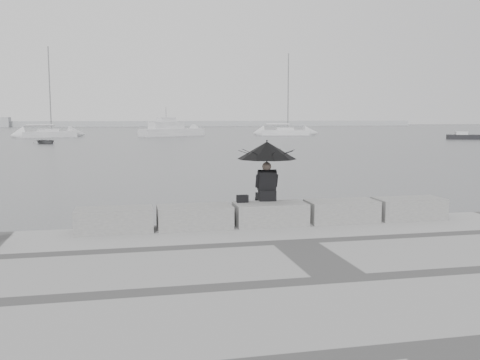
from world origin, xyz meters
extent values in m
plane|color=#4B4E51|center=(0.00, 0.00, 0.00)|extent=(360.00, 360.00, 0.00)
cube|color=slate|center=(-3.40, -0.45, 0.75)|extent=(1.60, 0.80, 0.50)
cube|color=slate|center=(-1.70, -0.45, 0.75)|extent=(1.60, 0.80, 0.50)
cube|color=slate|center=(0.00, -0.45, 0.75)|extent=(1.60, 0.80, 0.50)
cube|color=slate|center=(1.70, -0.45, 0.75)|extent=(1.60, 0.80, 0.50)
cube|color=slate|center=(3.40, -0.45, 0.75)|extent=(1.60, 0.80, 0.50)
sphere|color=#726056|center=(0.02, -0.05, 1.78)|extent=(0.21, 0.21, 0.21)
cylinder|color=black|center=(0.02, -0.06, 1.85)|extent=(0.02, 0.02, 1.00)
cone|color=black|center=(0.02, -0.06, 2.15)|extent=(1.36, 1.36, 0.40)
sphere|color=black|center=(0.02, -0.06, 2.37)|extent=(0.04, 0.04, 0.04)
cube|color=black|center=(-0.59, -0.23, 1.08)|extent=(0.26, 0.15, 0.16)
cube|color=#A3A5A8|center=(0.00, 155.00, 0.80)|extent=(180.00, 6.00, 1.60)
cube|color=silver|center=(-13.79, 68.91, 0.35)|extent=(7.93, 5.16, 0.90)
cube|color=silver|center=(-13.79, 68.91, 0.95)|extent=(3.07, 2.51, 0.50)
cylinder|color=gray|center=(-13.79, 68.91, 6.80)|extent=(0.16, 0.16, 12.00)
cylinder|color=gray|center=(-13.79, 68.91, 1.60)|extent=(3.98, 1.75, 0.10)
cube|color=silver|center=(21.89, 70.15, 0.35)|extent=(7.82, 3.54, 0.90)
cube|color=silver|center=(21.89, 70.15, 0.95)|extent=(2.85, 1.99, 0.50)
cylinder|color=gray|center=(21.89, 70.15, 6.80)|extent=(0.16, 0.16, 12.00)
cylinder|color=gray|center=(21.89, 70.15, 1.60)|extent=(4.20, 0.76, 0.10)
cube|color=silver|center=(3.96, 69.90, 0.50)|extent=(10.22, 7.16, 1.20)
cube|color=silver|center=(3.96, 69.90, 1.60)|extent=(5.48, 4.29, 1.20)
cube|color=silver|center=(3.96, 69.90, 2.50)|extent=(2.97, 2.59, 0.60)
cylinder|color=gray|center=(3.96, 69.90, 3.60)|extent=(0.08, 0.08, 1.60)
cube|color=black|center=(40.30, 49.82, 0.25)|extent=(5.04, 3.20, 0.70)
cube|color=silver|center=(40.30, 49.82, 0.75)|extent=(1.77, 1.63, 0.50)
imported|color=gray|center=(-11.44, 49.33, 0.26)|extent=(3.30, 2.91, 0.53)
camera|label=1|loc=(-3.15, -11.80, 2.91)|focal=40.00mm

